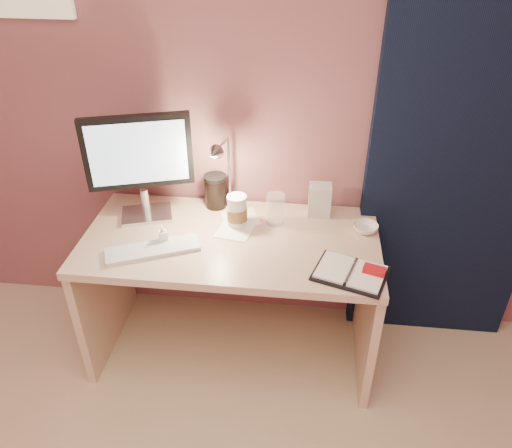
# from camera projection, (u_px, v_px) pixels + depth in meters

# --- Properties ---
(room) EXTENTS (3.50, 3.50, 3.50)m
(room) POSITION_uv_depth(u_px,v_px,m) (442.00, 141.00, 2.30)
(room) COLOR #C6B28E
(room) RESTS_ON ground
(desk) EXTENTS (1.40, 0.70, 0.73)m
(desk) POSITION_uv_depth(u_px,v_px,m) (234.00, 266.00, 2.54)
(desk) COLOR #D0B093
(desk) RESTS_ON ground
(monitor) EXTENTS (0.49, 0.24, 0.53)m
(monitor) POSITION_uv_depth(u_px,v_px,m) (139.00, 158.00, 2.34)
(monitor) COLOR silver
(monitor) RESTS_ON desk
(keyboard) EXTENTS (0.44, 0.28, 0.02)m
(keyboard) POSITION_uv_depth(u_px,v_px,m) (153.00, 249.00, 2.26)
(keyboard) COLOR silver
(keyboard) RESTS_ON desk
(planner) EXTENTS (0.35, 0.30, 0.05)m
(planner) POSITION_uv_depth(u_px,v_px,m) (352.00, 272.00, 2.12)
(planner) COLOR black
(planner) RESTS_ON desk
(paper_b) EXTENTS (0.19, 0.19, 0.00)m
(paper_b) POSITION_uv_depth(u_px,v_px,m) (235.00, 231.00, 2.40)
(paper_b) COLOR white
(paper_b) RESTS_ON desk
(paper_c) EXTENTS (0.22, 0.22, 0.00)m
(paper_c) POSITION_uv_depth(u_px,v_px,m) (241.00, 218.00, 2.50)
(paper_c) COLOR white
(paper_c) RESTS_ON desk
(coffee_cup) EXTENTS (0.10, 0.10, 0.16)m
(coffee_cup) POSITION_uv_depth(u_px,v_px,m) (237.00, 211.00, 2.41)
(coffee_cup) COLOR white
(coffee_cup) RESTS_ON desk
(clear_cup) EXTENTS (0.09, 0.09, 0.16)m
(clear_cup) POSITION_uv_depth(u_px,v_px,m) (275.00, 209.00, 2.42)
(clear_cup) COLOR white
(clear_cup) RESTS_ON desk
(bowl) EXTENTS (0.13, 0.13, 0.04)m
(bowl) POSITION_uv_depth(u_px,v_px,m) (365.00, 228.00, 2.39)
(bowl) COLOR silver
(bowl) RESTS_ON desk
(lotion_bottle) EXTENTS (0.05, 0.05, 0.09)m
(lotion_bottle) POSITION_uv_depth(u_px,v_px,m) (163.00, 234.00, 2.30)
(lotion_bottle) COLOR white
(lotion_bottle) RESTS_ON desk
(dark_jar) EXTENTS (0.11, 0.11, 0.16)m
(dark_jar) POSITION_uv_depth(u_px,v_px,m) (216.00, 193.00, 2.56)
(dark_jar) COLOR black
(dark_jar) RESTS_ON desk
(product_box) EXTENTS (0.11, 0.09, 0.17)m
(product_box) POSITION_uv_depth(u_px,v_px,m) (320.00, 200.00, 2.49)
(product_box) COLOR silver
(product_box) RESTS_ON desk
(desk_lamp) EXTENTS (0.13, 0.25, 0.40)m
(desk_lamp) POSITION_uv_depth(u_px,v_px,m) (231.00, 171.00, 2.39)
(desk_lamp) COLOR silver
(desk_lamp) RESTS_ON desk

